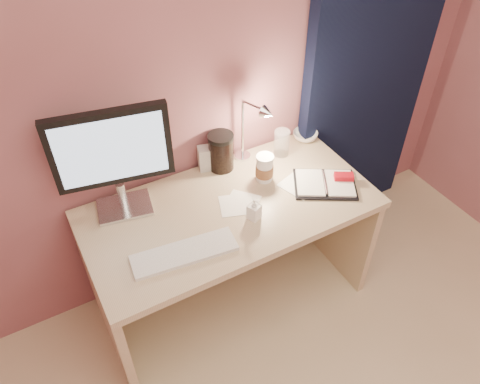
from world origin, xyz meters
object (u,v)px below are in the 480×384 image
planner (326,183)px  lotion_bottle (254,209)px  coffee_cup (265,169)px  dark_jar (221,153)px  keyboard (185,253)px  bowl (305,136)px  desk_lamp (245,131)px  monitor (113,154)px  product_box (207,158)px  desk (224,229)px  clear_cup (282,143)px

planner → lotion_bottle: (-0.44, -0.03, 0.05)m
coffee_cup → dark_jar: size_ratio=0.80×
keyboard → coffee_cup: 0.62m
bowl → desk_lamp: desk_lamp is taller
monitor → keyboard: size_ratio=1.19×
product_box → desk_lamp: (0.17, -0.10, 0.17)m
keyboard → bowl: size_ratio=3.29×
coffee_cup → lotion_bottle: size_ratio=1.25×
planner → desk_lamp: bearing=163.0°
monitor → desk_lamp: size_ratio=1.47×
desk → keyboard: keyboard is taller
bowl → product_box: bearing=176.7°
desk → bowl: (0.63, 0.21, 0.25)m
desk → desk_lamp: bearing=35.5°
bowl → planner: bearing=-109.7°
dark_jar → desk: bearing=-115.7°
keyboard → product_box: size_ratio=3.52×
dark_jar → desk_lamp: (0.10, -0.06, 0.14)m
planner → desk_lamp: (-0.29, 0.32, 0.22)m
coffee_cup → product_box: size_ratio=1.13×
bowl → product_box: product_box is taller
desk → monitor: size_ratio=2.57×
monitor → coffee_cup: size_ratio=3.72×
bowl → product_box: size_ratio=1.07×
keyboard → desk_lamp: (0.52, 0.39, 0.22)m
monitor → clear_cup: monitor is taller
keyboard → desk: bearing=44.5°
desk → keyboard: size_ratio=3.07×
bowl → desk_lamp: (-0.43, -0.06, 0.21)m
desk_lamp → desk: bearing=-166.3°
dark_jar → desk_lamp: size_ratio=0.49×
clear_cup → bowl: 0.21m
desk → monitor: monitor is taller
coffee_cup → dark_jar: 0.24m
coffee_cup → dark_jar: dark_jar is taller
desk → clear_cup: size_ratio=9.59×
keyboard → desk_lamp: 0.68m
planner → dark_jar: size_ratio=2.08×
product_box → desk_lamp: desk_lamp is taller
bowl → lotion_bottle: (-0.57, -0.40, 0.04)m
product_box → clear_cup: bearing=2.8°
desk → product_box: size_ratio=10.80×
monitor → product_box: 0.55m
bowl → desk: bearing=-161.8°
desk_lamp → keyboard: bearing=-164.9°
planner → clear_cup: size_ratio=2.60×
clear_cup → dark_jar: dark_jar is taller
desk → keyboard: bearing=-142.3°
monitor → product_box: (0.48, 0.09, -0.26)m
desk → product_box: bearing=82.2°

